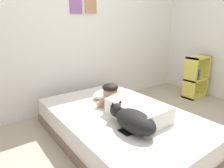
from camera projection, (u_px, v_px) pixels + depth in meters
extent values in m
plane|color=tan|center=(159.00, 148.00, 2.20)|extent=(12.31, 12.31, 0.00)
cube|color=silver|center=(82.00, 27.00, 3.11)|extent=(4.16, 0.10, 2.50)
cube|color=#8C5999|center=(76.00, 6.00, 2.90)|extent=(0.20, 0.02, 0.20)
cube|color=tan|center=(91.00, 7.00, 3.04)|extent=(0.20, 0.02, 0.20)
cube|color=#726051|center=(121.00, 134.00, 2.37)|extent=(1.31, 2.04, 0.10)
cube|color=silver|center=(121.00, 122.00, 2.32)|extent=(1.27, 1.98, 0.23)
ellipsoid|color=white|center=(111.00, 93.00, 2.77)|extent=(0.52, 0.32, 0.11)
cube|color=silver|center=(138.00, 111.00, 2.13)|extent=(0.42, 0.64, 0.18)
ellipsoid|color=tan|center=(118.00, 99.00, 2.39)|extent=(0.32, 0.20, 0.16)
sphere|color=tan|center=(110.00, 93.00, 2.50)|extent=(0.19, 0.19, 0.19)
ellipsoid|color=black|center=(110.00, 87.00, 2.48)|extent=(0.20, 0.20, 0.10)
cylinder|color=tan|center=(105.00, 100.00, 2.45)|extent=(0.23, 0.07, 0.14)
cylinder|color=tan|center=(118.00, 97.00, 2.56)|extent=(0.23, 0.07, 0.14)
ellipsoid|color=black|center=(135.00, 121.00, 1.88)|extent=(0.26, 0.48, 0.20)
sphere|color=black|center=(117.00, 110.00, 2.07)|extent=(0.15, 0.15, 0.15)
cone|color=black|center=(113.00, 104.00, 2.04)|extent=(0.05, 0.05, 0.05)
cone|color=black|center=(120.00, 102.00, 2.10)|extent=(0.05, 0.05, 0.05)
cylinder|color=#D84C47|center=(102.00, 96.00, 2.72)|extent=(0.09, 0.09, 0.07)
torus|color=#D84C47|center=(105.00, 95.00, 2.75)|extent=(0.05, 0.01, 0.05)
cube|color=black|center=(125.00, 132.00, 1.87)|extent=(0.07, 0.14, 0.01)
cube|color=#D8CC4C|center=(190.00, 79.00, 3.52)|extent=(0.03, 0.24, 0.75)
cube|color=#D8CC4C|center=(203.00, 75.00, 3.76)|extent=(0.03, 0.24, 0.75)
cube|color=#D8CC4C|center=(194.00, 96.00, 3.74)|extent=(0.45, 0.24, 0.03)
cube|color=#D8CC4C|center=(196.00, 79.00, 3.65)|extent=(0.45, 0.24, 0.03)
cube|color=#D8CC4C|center=(199.00, 57.00, 3.53)|extent=(0.45, 0.24, 0.03)
cube|color=#B23833|center=(191.00, 75.00, 3.52)|extent=(0.02, 0.20, 0.16)
cube|color=#B23833|center=(192.00, 74.00, 3.53)|extent=(0.03, 0.16, 0.21)
cube|color=gold|center=(194.00, 73.00, 3.55)|extent=(0.03, 0.15, 0.22)
cube|color=#4C4C51|center=(195.00, 74.00, 3.58)|extent=(0.04, 0.18, 0.19)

